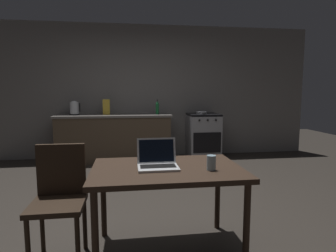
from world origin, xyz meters
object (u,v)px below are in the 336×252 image
Objects in this scene: cereal_box at (106,107)px; stove_oven at (203,136)px; electric_kettle at (74,108)px; frying_pan at (201,112)px; drinking_glass at (211,163)px; dining_table at (167,176)px; chair at (59,194)px; bottle at (157,107)px; laptop at (158,162)px.

stove_oven is at bearing -0.68° from cereal_box.
stove_oven is 3.46× the size of electric_kettle.
frying_pan is 3.45m from drinking_glass.
drinking_glass is at bearing -20.49° from dining_table.
bottle is at bearing 71.31° from chair.
frying_pan is (0.88, 0.02, -0.11)m from bottle.
dining_table is at bearing -11.10° from laptop.
dining_table is at bearing 159.51° from drinking_glass.
electric_kettle is at bearing 111.61° from dining_table.
drinking_glass is at bearing -104.13° from stove_oven.
chair is at bearing -109.22° from bottle.
electric_kettle is 1.55m from bottle.
dining_table is 3.38m from cereal_box.
laptop is at bearing -69.49° from electric_kettle.
laptop reaches higher than stove_oven.
electric_kettle reaches higher than laptop.
stove_oven reaches higher than drinking_glass.
cereal_box reaches higher than stove_oven.
laptop is 3.23m from bottle.
dining_table is 0.38m from drinking_glass.
bottle is (-0.93, -0.05, 0.58)m from stove_oven.
frying_pan is 1.42× the size of cereal_box.
chair is 1.22m from drinking_glass.
cereal_box reaches higher than chair.
dining_table is 4.25× the size of bottle.
electric_kettle is (-1.22, 3.25, 0.25)m from laptop.
stove_oven is 3.47m from dining_table.
cereal_box is (-1.89, 0.02, 0.59)m from stove_oven.
chair is (-0.85, 0.04, -0.12)m from dining_table.
bottle is at bearing -1.85° from electric_kettle.
drinking_glass is at bearing -103.44° from frying_pan.
drinking_glass is (0.08, -3.33, -0.25)m from bottle.
chair reaches higher than dining_table.
drinking_glass is (-0.85, -3.38, 0.33)m from stove_oven.
bottle is at bearing 85.47° from dining_table.
laptop reaches higher than chair.
stove_oven is at bearing 65.34° from laptop.
bottle is (0.33, 3.20, 0.26)m from laptop.
electric_kettle is 0.89× the size of cereal_box.
bottle is 0.97m from cereal_box.
bottle is at bearing -4.15° from cereal_box.
cereal_box is at bearing 175.85° from bottle.
dining_table is at bearing -68.39° from electric_kettle.
bottle is (0.25, 3.21, 0.38)m from dining_table.
chair is 2.21× the size of frying_pan.
cereal_box is at bearing 97.47° from laptop.
bottle is (1.10, 3.17, 0.50)m from chair.
bottle reaches higher than electric_kettle.
laptop is at bearing -95.88° from bottle.
stove_oven is 0.74× the size of dining_table.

